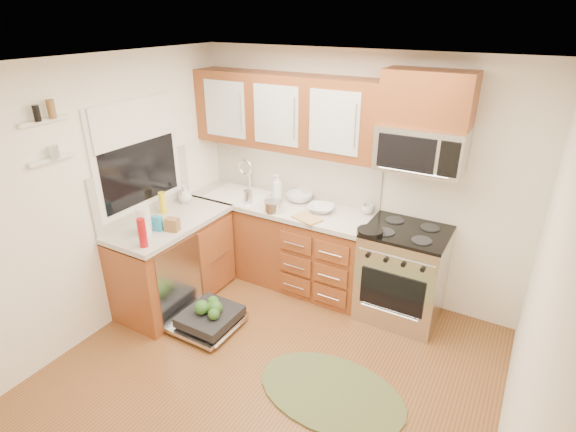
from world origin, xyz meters
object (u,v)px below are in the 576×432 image
Objects in this scene: paper_towel_roll at (144,221)px; sink at (239,205)px; range at (402,274)px; stock_pot at (273,206)px; bowl_b at (299,197)px; cutting_board at (307,219)px; bowl_a at (321,209)px; upper_cabinets at (285,112)px; rug at (331,392)px; microwave at (421,149)px; skillet at (370,232)px; cup at (368,209)px; dishwasher at (207,319)px.

sink is at bearing 82.21° from paper_towel_roll.
range is 4.95× the size of stock_pot.
bowl_b is (0.69, 0.18, 0.17)m from sink.
cutting_board is 1.05× the size of bowl_a.
upper_cabinets reaches higher than stock_pot.
rug is 4.34× the size of bowl_b.
range is 1.38m from rug.
microwave is at bearing 84.08° from rug.
skillet reaches higher than bowl_a.
microwave is 2.84× the size of bowl_a.
rug is 9.95× the size of cup.
sink is 2.31× the size of paper_towel_roll.
cutting_board is at bearing -97.83° from bowl_a.
bowl_a is 0.95× the size of bowl_b.
dishwasher is at bearing 173.41° from rug.
paper_towel_roll is at bearing -132.86° from bowl_a.
paper_towel_roll is at bearing -168.64° from dishwasher.
dishwasher reaches higher than rug.
microwave is at bearing 39.07° from dishwasher.
dishwasher is 1.77m from skillet.
bowl_b is (-0.33, 0.14, 0.01)m from bowl_a.
upper_cabinets is at bearing 167.16° from bowl_a.
range is at bearing 36.27° from dishwasher.
cup is at bearing 51.86° from dishwasher.
microwave is at bearing 52.88° from skillet.
bowl_a is at bearing -156.78° from cup.
bowl_a is (0.62, 1.16, 0.86)m from dishwasher.
rug is at bearing -95.92° from microwave.
cutting_board reaches higher than rug.
cutting_board is at bearing -37.87° from upper_cabinets.
bowl_b reaches higher than dishwasher.
stock_pot is at bearing -171.10° from range.
bowl_a is (-0.77, 1.32, 0.95)m from rug.
stock_pot reaches higher than range.
upper_cabinets is 7.62× the size of paper_towel_roll.
cup reaches higher than range.
microwave is at bearing -1.02° from upper_cabinets.
upper_cabinets is 1.10m from cutting_board.
stock_pot is 0.39m from bowl_b.
bowl_b is (-1.10, 1.46, 0.96)m from rug.
stock_pot is at bearing 137.84° from rug.
bowl_b reaches higher than sink.
cup is at bearing 42.09° from paper_towel_roll.
cup reaches higher than rug.
microwave is 2.55m from dishwasher.
upper_cabinets is 1.67× the size of rug.
sink is at bearing -163.55° from upper_cabinets.
sink is 0.73m from bowl_b.
upper_cabinets is 2.70× the size of microwave.
rug is at bearing -96.47° from range.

